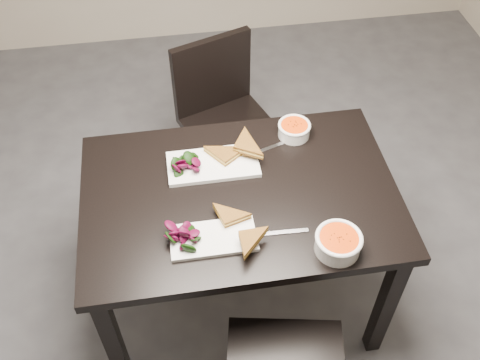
{
  "coord_description": "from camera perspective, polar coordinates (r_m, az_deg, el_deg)",
  "views": [
    {
      "loc": [
        0.17,
        -1.11,
        2.32
      ],
      "look_at": [
        0.38,
        0.23,
        0.82
      ],
      "focal_mm": 41.07,
      "sensor_mm": 36.0,
      "label": 1
    }
  ],
  "objects": [
    {
      "name": "soup_bowl_far",
      "position": [
        2.28,
        5.65,
        5.31
      ],
      "size": [
        0.14,
        0.14,
        0.06
      ],
      "color": "white",
      "rests_on": "table"
    },
    {
      "name": "salad_near",
      "position": [
        1.91,
        -5.81,
        -5.92
      ],
      "size": [
        0.09,
        0.09,
        0.04
      ],
      "primitive_type": null,
      "color": "black",
      "rests_on": "plate_near"
    },
    {
      "name": "soup_bowl_near",
      "position": [
        1.91,
        10.17,
        -6.38
      ],
      "size": [
        0.16,
        0.16,
        0.07
      ],
      "color": "white",
      "rests_on": "table"
    },
    {
      "name": "cutlery_far",
      "position": [
        2.23,
        2.49,
        3.13
      ],
      "size": [
        0.18,
        0.07,
        0.0
      ],
      "primitive_type": "cube",
      "rotation": [
        0.0,
        0.0,
        0.32
      ],
      "color": "silver",
      "rests_on": "table"
    },
    {
      "name": "table",
      "position": [
        2.15,
        -0.0,
        -3.02
      ],
      "size": [
        1.2,
        0.8,
        0.75
      ],
      "color": "black",
      "rests_on": "ground"
    },
    {
      "name": "chair_far",
      "position": [
        2.82,
        -1.76,
        7.08
      ],
      "size": [
        0.54,
        0.54,
        0.85
      ],
      "rotation": [
        0.0,
        0.0,
        0.35
      ],
      "color": "black",
      "rests_on": "ground"
    },
    {
      "name": "sandwich_far",
      "position": [
        2.13,
        -1.07,
        2.24
      ],
      "size": [
        0.22,
        0.21,
        0.06
      ],
      "primitive_type": null,
      "rotation": [
        0.0,
        0.0,
        0.63
      ],
      "color": "#95641F",
      "rests_on": "plate_far"
    },
    {
      "name": "plate_far",
      "position": [
        2.17,
        -2.82,
        1.62
      ],
      "size": [
        0.36,
        0.18,
        0.02
      ],
      "primitive_type": "cube",
      "color": "white",
      "rests_on": "table"
    },
    {
      "name": "ground",
      "position": [
        2.58,
        -7.94,
        -17.27
      ],
      "size": [
        5.0,
        5.0,
        0.0
      ],
      "primitive_type": "plane",
      "color": "#47474C",
      "rests_on": "ground"
    },
    {
      "name": "plate_near",
      "position": [
        1.94,
        -2.79,
        -6.07
      ],
      "size": [
        0.3,
        0.15,
        0.02
      ],
      "primitive_type": "cube",
      "color": "white",
      "rests_on": "table"
    },
    {
      "name": "salad_far",
      "position": [
        2.14,
        -5.51,
        1.94
      ],
      "size": [
        0.11,
        0.1,
        0.05
      ],
      "primitive_type": null,
      "color": "black",
      "rests_on": "plate_far"
    },
    {
      "name": "sandwich_near",
      "position": [
        1.92,
        -0.96,
        -4.91
      ],
      "size": [
        0.18,
        0.15,
        0.05
      ],
      "primitive_type": null,
      "rotation": [
        0.0,
        0.0,
        0.28
      ],
      "color": "#95641F",
      "rests_on": "plate_near"
    },
    {
      "name": "cutlery_near",
      "position": [
        1.96,
        4.53,
        -5.43
      ],
      "size": [
        0.18,
        0.02,
        0.0
      ],
      "primitive_type": "cube",
      "rotation": [
        0.0,
        0.0,
        -0.04
      ],
      "color": "silver",
      "rests_on": "table"
    }
  ]
}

